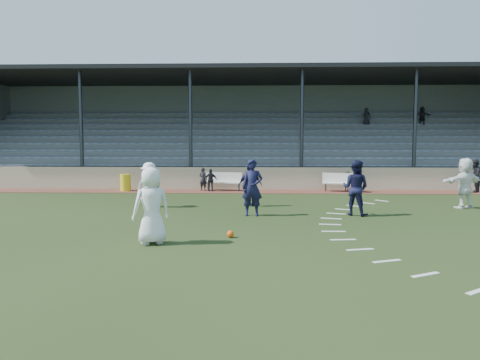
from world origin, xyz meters
The scene contains 19 objects.
ground centered at (0.00, 0.00, 0.00)m, with size 90.00×90.00×0.00m, color #213114.
cinder_track centered at (0.00, 10.50, 0.01)m, with size 34.00×2.00×0.02m, color brown.
retaining_wall centered at (0.00, 11.55, 0.60)m, with size 34.00×0.18×1.20m, color beige.
bench_left centered at (-1.16, 10.84, 0.58)m, with size 2.04×0.90×0.95m.
bench_right centered at (4.99, 10.48, 0.58)m, with size 2.03×1.02×0.95m.
trash_bin centered at (-6.27, 10.44, 0.45)m, with size 0.54×0.54×0.87m, color yellow.
football centered at (-0.15, -0.94, 0.10)m, with size 0.20×0.20×0.20m, color #EF550E.
player_white_lead centered at (-2.15, -1.77, 1.00)m, with size 0.98×0.64×2.00m, color white.
player_navy_lead centered at (0.43, 2.79, 1.01)m, with size 0.73×0.48×2.01m, color #121333.
player_navy_mid centered at (4.10, 3.03, 0.99)m, with size 0.96×0.75×1.97m, color #121333.
player_white_wing centered at (-3.70, 4.78, 0.90)m, with size 1.16×0.67×1.79m, color white.
player_navy_wing centered at (0.32, 5.15, 0.85)m, with size 1.00×0.42×1.70m, color #121333.
player_white_back centered at (8.78, 4.95, 1.00)m, with size 1.85×0.59×1.99m, color white.
official centered at (11.62, 10.35, 0.85)m, with size 0.81×0.63×1.67m, color black.
sub_left_near centered at (-2.22, 10.69, 0.62)m, with size 0.44×0.29×1.21m, color black.
sub_left_far centered at (-1.79, 10.41, 0.60)m, with size 0.68×0.28×1.15m, color black.
sub_right centered at (5.30, 10.72, 0.52)m, with size 0.65×0.37×1.01m, color black.
grandstand centered at (0.01, 16.26, 2.20)m, with size 34.60×9.00×6.61m.
penalty_arc centered at (4.12, 0.00, 0.01)m, with size 3.89×14.63×0.01m.
Camera 1 is at (0.56, -13.66, 2.71)m, focal length 35.00 mm.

